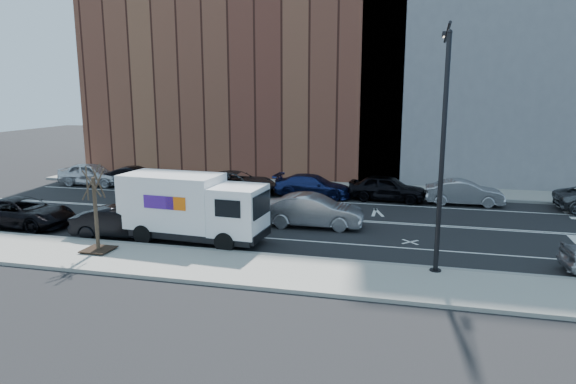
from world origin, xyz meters
The scene contains 20 objects.
ground centered at (0.00, 0.00, 0.00)m, with size 120.00×120.00×0.00m, color black.
sidewalk_near centered at (0.00, -8.80, 0.07)m, with size 44.00×3.60×0.15m, color gray.
sidewalk_far centered at (0.00, 8.80, 0.07)m, with size 44.00×3.60×0.15m, color gray.
curb_near centered at (0.00, -7.00, 0.08)m, with size 44.00×0.25×0.17m, color gray.
curb_far centered at (0.00, 7.00, 0.08)m, with size 44.00×0.25×0.17m, color gray.
road_markings centered at (0.00, 0.00, 0.00)m, with size 40.00×8.60×0.01m, color white, non-canonical shape.
bldg_brick centered at (-8.00, 15.60, 11.00)m, with size 26.00×10.00×22.00m, color brown.
bldg_concrete centered at (12.00, 15.60, 13.00)m, with size 20.00×10.00×26.00m, color slate.
streetlight centered at (7.00, -6.91, 5.08)m, with size 0.44×4.02×9.34m.
street_tree centered at (-7.00, -8.40, 1.45)m, with size 1.20×1.20×3.75m.
fedex_van centered at (-3.88, -5.60, 1.64)m, with size 6.99×2.81×3.13m.
far_parked_a centered at (-16.99, 5.66, 0.83)m, with size 1.96×4.88×1.66m, color silver.
far_parked_b centered at (-13.60, 6.07, 0.71)m, with size 1.50×4.31×1.42m, color black.
far_parked_c centered at (-5.60, 5.39, 0.76)m, with size 2.52×5.46×1.52m, color #4E5256.
far_parked_d centered at (-0.38, 5.47, 0.74)m, with size 2.07×5.10×1.48m, color navy.
far_parked_e centered at (4.39, 5.60, 0.82)m, with size 1.95×4.84×1.65m, color black.
far_parked_f centered at (9.05, 5.53, 0.76)m, with size 1.61×4.61×1.52m, color #9D9DA2.
driving_sedan centered at (1.09, -1.71, 0.83)m, with size 1.76×5.06×1.67m, color #9A999D.
near_parked_rear_a centered at (-7.50, -5.87, 0.74)m, with size 1.56×4.46×1.47m, color black.
near_parked_rear_b centered at (-13.45, -5.36, 0.75)m, with size 2.49×5.40×1.50m, color black.
Camera 1 is at (6.05, -26.91, 7.02)m, focal length 32.00 mm.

